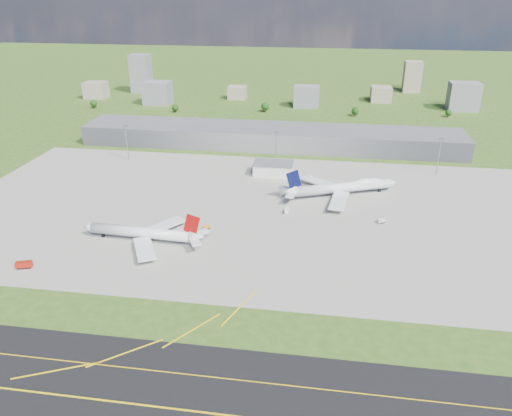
# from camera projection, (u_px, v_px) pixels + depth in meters

# --- Properties ---
(ground) EXTENTS (1400.00, 1400.00, 0.00)m
(ground) POSITION_uv_depth(u_px,v_px,m) (268.00, 152.00, 388.02)
(ground) COLOR #2F4E18
(ground) RESTS_ON ground
(taxiway) EXTENTS (1400.00, 60.00, 0.06)m
(taxiway) POSITION_uv_depth(u_px,v_px,m) (160.00, 407.00, 153.58)
(taxiway) COLOR black
(taxiway) RESTS_ON ground
(apron) EXTENTS (360.00, 190.00, 0.08)m
(apron) POSITION_uv_depth(u_px,v_px,m) (261.00, 210.00, 287.45)
(apron) COLOR gray
(apron) RESTS_ON ground
(terminal) EXTENTS (300.00, 42.00, 15.00)m
(terminal) POSITION_uv_depth(u_px,v_px,m) (271.00, 137.00, 398.47)
(terminal) COLOR slate
(terminal) RESTS_ON ground
(ops_building) EXTENTS (26.00, 16.00, 8.00)m
(ops_building) POSITION_uv_depth(u_px,v_px,m) (273.00, 169.00, 339.93)
(ops_building) COLOR silver
(ops_building) RESTS_ON ground
(mast_west) EXTENTS (3.50, 2.00, 25.90)m
(mast_west) POSITION_uv_depth(u_px,v_px,m) (126.00, 137.00, 362.91)
(mast_west) COLOR gray
(mast_west) RESTS_ON ground
(mast_center) EXTENTS (3.50, 2.00, 25.90)m
(mast_center) POSITION_uv_depth(u_px,v_px,m) (276.00, 143.00, 347.83)
(mast_center) COLOR gray
(mast_center) RESTS_ON ground
(mast_east) EXTENTS (3.50, 2.00, 25.90)m
(mast_east) POSITION_uv_depth(u_px,v_px,m) (440.00, 150.00, 332.75)
(mast_east) COLOR gray
(mast_east) RESTS_ON ground
(airliner_red_twin) EXTENTS (64.59, 50.28, 17.72)m
(airliner_red_twin) POSITION_uv_depth(u_px,v_px,m) (145.00, 233.00, 250.67)
(airliner_red_twin) COLOR silver
(airliner_red_twin) RESTS_ON ground
(airliner_blue_quad) EXTENTS (70.74, 53.83, 19.38)m
(airliner_blue_quad) POSITION_uv_depth(u_px,v_px,m) (343.00, 187.00, 305.36)
(airliner_blue_quad) COLOR silver
(airliner_blue_quad) RESTS_ON ground
(fire_truck) EXTENTS (7.54, 4.69, 3.18)m
(fire_truck) POSITION_uv_depth(u_px,v_px,m) (24.00, 265.00, 228.31)
(fire_truck) COLOR #9F170B
(fire_truck) RESTS_ON ground
(tug_yellow) EXTENTS (4.16, 3.49, 1.80)m
(tug_yellow) POSITION_uv_depth(u_px,v_px,m) (207.00, 227.00, 265.32)
(tug_yellow) COLOR orange
(tug_yellow) RESTS_ON ground
(van_white_near) EXTENTS (2.48, 5.23, 2.63)m
(van_white_near) POSITION_uv_depth(u_px,v_px,m) (287.00, 211.00, 283.26)
(van_white_near) COLOR white
(van_white_near) RESTS_ON ground
(van_white_far) EXTENTS (4.93, 4.20, 2.35)m
(van_white_far) POSITION_uv_depth(u_px,v_px,m) (381.00, 221.00, 271.55)
(van_white_far) COLOR silver
(van_white_far) RESTS_ON ground
(bldg_far_w) EXTENTS (24.00, 20.00, 18.00)m
(bldg_far_w) POSITION_uv_depth(u_px,v_px,m) (96.00, 90.00, 567.78)
(bldg_far_w) COLOR gray
(bldg_far_w) RESTS_ON ground
(bldg_w) EXTENTS (28.00, 22.00, 24.00)m
(bldg_w) POSITION_uv_depth(u_px,v_px,m) (157.00, 93.00, 537.54)
(bldg_w) COLOR slate
(bldg_w) RESTS_ON ground
(bldg_cw) EXTENTS (20.00, 18.00, 14.00)m
(bldg_cw) POSITION_uv_depth(u_px,v_px,m) (237.00, 92.00, 564.69)
(bldg_cw) COLOR gray
(bldg_cw) RESTS_ON ground
(bldg_c) EXTENTS (26.00, 20.00, 22.00)m
(bldg_c) POSITION_uv_depth(u_px,v_px,m) (307.00, 96.00, 525.03)
(bldg_c) COLOR slate
(bldg_c) RESTS_ON ground
(bldg_ce) EXTENTS (22.00, 24.00, 16.00)m
(bldg_ce) POSITION_uv_depth(u_px,v_px,m) (381.00, 94.00, 551.36)
(bldg_ce) COLOR gray
(bldg_ce) RESTS_ON ground
(bldg_e) EXTENTS (30.00, 22.00, 28.00)m
(bldg_e) POSITION_uv_depth(u_px,v_px,m) (464.00, 96.00, 510.88)
(bldg_e) COLOR slate
(bldg_e) RESTS_ON ground
(bldg_tall_w) EXTENTS (22.00, 20.00, 44.00)m
(bldg_tall_w) POSITION_uv_depth(u_px,v_px,m) (141.00, 73.00, 593.03)
(bldg_tall_w) COLOR slate
(bldg_tall_w) RESTS_ON ground
(bldg_tall_e) EXTENTS (20.00, 18.00, 36.00)m
(bldg_tall_e) POSITION_uv_depth(u_px,v_px,m) (412.00, 77.00, 595.87)
(bldg_tall_e) COLOR gray
(bldg_tall_e) RESTS_ON ground
(tree_far_w) EXTENTS (7.20, 7.20, 8.80)m
(tree_far_w) POSITION_uv_depth(u_px,v_px,m) (94.00, 103.00, 521.52)
(tree_far_w) COLOR #382314
(tree_far_w) RESTS_ON ground
(tree_w) EXTENTS (6.75, 6.75, 8.25)m
(tree_w) POSITION_uv_depth(u_px,v_px,m) (175.00, 108.00, 504.80)
(tree_w) COLOR #382314
(tree_w) RESTS_ON ground
(tree_c) EXTENTS (8.10, 8.10, 9.90)m
(tree_c) POSITION_uv_depth(u_px,v_px,m) (265.00, 106.00, 505.59)
(tree_c) COLOR #382314
(tree_c) RESTS_ON ground
(tree_e) EXTENTS (7.65, 7.65, 9.35)m
(tree_e) POSITION_uv_depth(u_px,v_px,m) (355.00, 111.00, 488.87)
(tree_e) COLOR #382314
(tree_e) RESTS_ON ground
(tree_far_e) EXTENTS (6.30, 6.30, 7.70)m
(tree_far_e) POSITION_uv_depth(u_px,v_px,m) (449.00, 113.00, 485.95)
(tree_far_e) COLOR #382314
(tree_far_e) RESTS_ON ground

